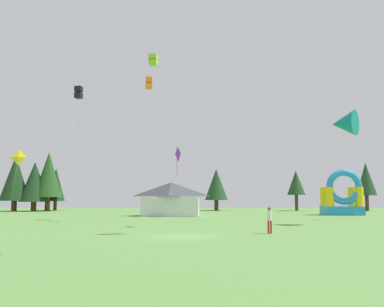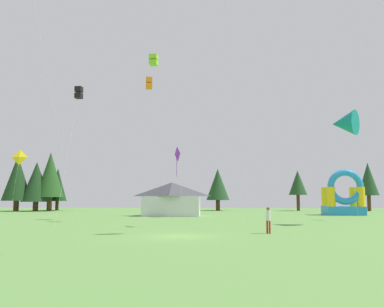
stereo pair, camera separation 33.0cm
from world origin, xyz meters
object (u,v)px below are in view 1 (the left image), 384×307
kite_purple_diamond (176,155)px  inflatable_yellow_castle (342,199)px  kite_yellow_diamond (18,158)px  kite_orange_box (149,83)px  kite_teal_delta (344,124)px  person_left_edge (269,218)px  kite_black_box (79,93)px  kite_lime_box (153,60)px  festival_tent (171,199)px

kite_purple_diamond → inflatable_yellow_castle: (20.37, 21.57, -3.87)m
kite_yellow_diamond → kite_orange_box: bearing=-10.3°
kite_teal_delta → person_left_edge: size_ratio=5.74×
kite_purple_diamond → kite_black_box: bearing=155.9°
kite_black_box → kite_lime_box: size_ratio=0.73×
person_left_edge → inflatable_yellow_castle: inflatable_yellow_castle is taller
kite_black_box → kite_teal_delta: 25.62m
kite_purple_diamond → inflatable_yellow_castle: bearing=46.6°
kite_lime_box → inflatable_yellow_castle: 30.81m
kite_purple_diamond → person_left_edge: kite_purple_diamond is taller
kite_orange_box → kite_teal_delta: size_ratio=1.42×
kite_black_box → inflatable_yellow_castle: (30.52, 17.03, -10.60)m
kite_orange_box → person_left_edge: kite_orange_box is taller
kite_black_box → festival_tent: size_ratio=1.87×
kite_orange_box → kite_lime_box: kite_lime_box is taller
kite_teal_delta → kite_lime_box: 21.66m
inflatable_yellow_castle → kite_yellow_diamond: bearing=-162.6°
kite_orange_box → person_left_edge: (10.48, -12.63, -13.10)m
kite_purple_diamond → kite_yellow_diamond: (-18.37, 9.44, 0.74)m
person_left_edge → kite_black_box: bearing=171.8°
kite_orange_box → kite_yellow_diamond: bearing=169.7°
festival_tent → kite_orange_box: bearing=-96.1°
festival_tent → kite_black_box: bearing=-120.1°
kite_black_box → festival_tent: bearing=59.9°
kite_black_box → person_left_edge: size_ratio=7.34×
kite_orange_box → inflatable_yellow_castle: bearing=31.8°
kite_purple_diamond → kite_teal_delta: size_ratio=0.62×
inflatable_yellow_castle → kite_lime_box: bearing=-154.5°
inflatable_yellow_castle → festival_tent: inflatable_yellow_castle is taller
kite_orange_box → festival_tent: 16.59m
kite_black_box → kite_lime_box: kite_lime_box is taller
festival_tent → kite_lime_box: bearing=-99.1°
kite_lime_box → inflatable_yellow_castle: kite_lime_box is taller
kite_black_box → person_left_edge: (17.13, -10.43, -11.65)m
kite_orange_box → inflatable_yellow_castle: (23.87, 14.83, -12.05)m
kite_yellow_diamond → festival_tent: size_ratio=1.04×
kite_purple_diamond → festival_tent: bearing=97.2°
kite_purple_diamond → kite_yellow_diamond: bearing=152.8°
kite_yellow_diamond → person_left_edge: kite_yellow_diamond is taller
kite_purple_diamond → person_left_edge: bearing=-40.2°
kite_yellow_diamond → person_left_edge: 30.16m
kite_orange_box → person_left_edge: 21.00m
kite_teal_delta → person_left_edge: bearing=-131.1°
kite_purple_diamond → kite_orange_box: (-3.51, 6.74, 8.18)m
kite_lime_box → person_left_edge: (10.55, -16.01, -16.71)m
kite_orange_box → kite_black_box: size_ratio=1.11×
person_left_edge → festival_tent: bearing=134.3°
kite_purple_diamond → inflatable_yellow_castle: size_ratio=1.08×
kite_black_box → festival_tent: 18.90m
kite_orange_box → kite_black_box: 7.15m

